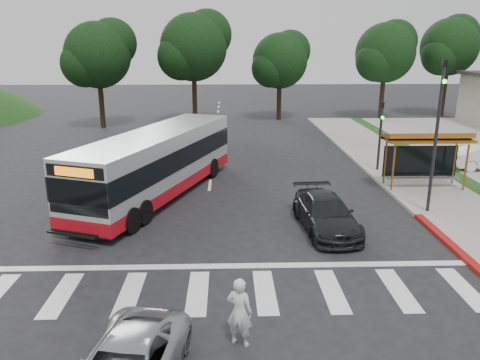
{
  "coord_description": "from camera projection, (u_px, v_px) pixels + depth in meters",
  "views": [
    {
      "loc": [
        0.89,
        -17.38,
        7.07
      ],
      "look_at": [
        1.44,
        1.43,
        1.6
      ],
      "focal_mm": 35.0,
      "sensor_mm": 36.0,
      "label": 1
    }
  ],
  "objects": [
    {
      "name": "traffic_signal_ne_short",
      "position": [
        381.0,
        129.0,
        26.36
      ],
      "size": [
        0.18,
        0.37,
        4.0
      ],
      "color": "black",
      "rests_on": "ground"
    },
    {
      "name": "tree_north_c",
      "position": [
        99.0,
        54.0,
        39.7
      ],
      "size": [
        6.16,
        5.74,
        9.3
      ],
      "color": "black",
      "rests_on": "ground"
    },
    {
      "name": "curb_east",
      "position": [
        369.0,
        172.0,
        26.55
      ],
      "size": [
        0.3,
        40.0,
        0.15
      ],
      "primitive_type": "cube",
      "color": "#9E9991",
      "rests_on": "ground"
    },
    {
      "name": "tree_north_a",
      "position": [
        194.0,
        46.0,
        41.67
      ],
      "size": [
        6.6,
        6.15,
        10.17
      ],
      "color": "black",
      "rests_on": "ground"
    },
    {
      "name": "traffic_signal_ne_tall",
      "position": [
        438.0,
        125.0,
        19.26
      ],
      "size": [
        0.18,
        0.37,
        6.5
      ],
      "color": "black",
      "rests_on": "ground"
    },
    {
      "name": "transit_bus",
      "position": [
        158.0,
        164.0,
        22.33
      ],
      "size": [
        6.64,
        12.24,
        3.12
      ],
      "primitive_type": null,
      "rotation": [
        0.0,
        0.0,
        -0.35
      ],
      "color": "#AFB2B4",
      "rests_on": "ground"
    },
    {
      "name": "curb_east_red",
      "position": [
        451.0,
        245.0,
        16.95
      ],
      "size": [
        0.32,
        6.0,
        0.15
      ],
      "primitive_type": "cube",
      "color": "maroon",
      "rests_on": "ground"
    },
    {
      "name": "tree_ne_a",
      "position": [
        386.0,
        52.0,
        44.24
      ],
      "size": [
        6.16,
        5.74,
        9.3
      ],
      "color": "black",
      "rests_on": "parking_lot"
    },
    {
      "name": "dark_sedan",
      "position": [
        326.0,
        213.0,
        18.37
      ],
      "size": [
        2.3,
        4.83,
        1.36
      ],
      "primitive_type": "imported",
      "rotation": [
        0.0,
        0.0,
        0.09
      ],
      "color": "black",
      "rests_on": "ground"
    },
    {
      "name": "ground",
      "position": [
        205.0,
        229.0,
        18.63
      ],
      "size": [
        140.0,
        140.0,
        0.0
      ],
      "primitive_type": "plane",
      "color": "black",
      "rests_on": "ground"
    },
    {
      "name": "tree_north_b",
      "position": [
        281.0,
        60.0,
        44.16
      ],
      "size": [
        5.72,
        5.33,
        8.43
      ],
      "color": "black",
      "rests_on": "ground"
    },
    {
      "name": "bus_shelter",
      "position": [
        426.0,
        143.0,
        23.18
      ],
      "size": [
        4.2,
        1.6,
        2.86
      ],
      "color": "brown",
      "rests_on": "sidewalk_east"
    },
    {
      "name": "tree_ne_b",
      "position": [
        450.0,
        46.0,
        46.21
      ],
      "size": [
        6.16,
        5.74,
        10.02
      ],
      "color": "black",
      "rests_on": "ground"
    },
    {
      "name": "pedestrian",
      "position": [
        240.0,
        312.0,
        11.22
      ],
      "size": [
        0.76,
        0.64,
        1.78
      ],
      "primitive_type": "imported",
      "rotation": [
        0.0,
        0.0,
        2.74
      ],
      "color": "silver",
      "rests_on": "ground"
    },
    {
      "name": "crosswalk_ladder",
      "position": [
        198.0,
        293.0,
        13.83
      ],
      "size": [
        18.0,
        2.6,
        0.01
      ],
      "primitive_type": "cube",
      "color": "silver",
      "rests_on": "ground"
    },
    {
      "name": "sidewalk_east",
      "position": [
        404.0,
        172.0,
        26.61
      ],
      "size": [
        4.0,
        40.0,
        0.12
      ],
      "primitive_type": "cube",
      "color": "gray",
      "rests_on": "ground"
    }
  ]
}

